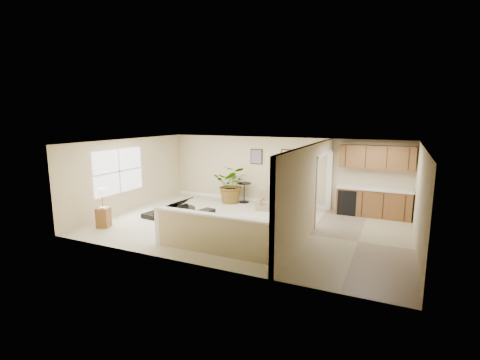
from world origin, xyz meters
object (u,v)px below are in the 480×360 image
at_px(piano_bench, 204,218).
at_px(palm_plant, 232,185).
at_px(loveseat, 277,201).
at_px(accent_table, 244,190).
at_px(piano, 171,199).
at_px(lamp_stand, 103,211).
at_px(small_plant, 310,207).

distance_m(piano_bench, palm_plant, 2.96).
xyz_separation_m(loveseat, accent_table, (-1.47, 0.42, 0.19)).
bearing_deg(piano_bench, piano, 163.03).
bearing_deg(accent_table, lamp_stand, -119.60).
relative_size(palm_plant, lamp_stand, 1.29).
distance_m(piano, loveseat, 3.68).
height_order(piano_bench, loveseat, loveseat).
relative_size(loveseat, small_plant, 3.06).
bearing_deg(small_plant, lamp_stand, -141.47).
bearing_deg(loveseat, piano, -152.34).
distance_m(piano_bench, small_plant, 3.78).
distance_m(piano, palm_plant, 2.65).
bearing_deg(accent_table, loveseat, -15.80).
distance_m(loveseat, small_plant, 1.18).
xyz_separation_m(piano_bench, palm_plant, (-0.46, 2.89, 0.47)).
relative_size(palm_plant, small_plant, 3.03).
bearing_deg(accent_table, piano, -118.48).
relative_size(piano_bench, accent_table, 0.92).
xyz_separation_m(loveseat, lamp_stand, (-4.03, -4.09, 0.19)).
bearing_deg(piano_bench, lamp_stand, -152.07).
relative_size(piano, accent_table, 2.39).
xyz_separation_m(piano, piano_bench, (1.50, -0.46, -0.33)).
bearing_deg(loveseat, piano_bench, -127.54).
bearing_deg(lamp_stand, loveseat, 45.43).
bearing_deg(piano, palm_plant, 72.52).
distance_m(piano, accent_table, 3.03).
xyz_separation_m(piano, accent_table, (1.44, 2.66, -0.07)).
bearing_deg(lamp_stand, palm_plant, 63.23).
distance_m(piano_bench, lamp_stand, 2.97).
distance_m(accent_table, palm_plant, 0.51).
relative_size(piano, loveseat, 1.20).
relative_size(piano_bench, palm_plant, 0.47).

